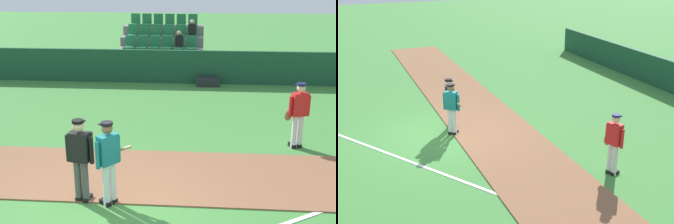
# 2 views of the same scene
# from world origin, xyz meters

# --- Properties ---
(ground_plane) EXTENTS (80.00, 80.00, 0.00)m
(ground_plane) POSITION_xyz_m (0.00, 0.00, 0.00)
(ground_plane) COLOR #42843A
(infield_dirt_path) EXTENTS (28.00, 2.73, 0.03)m
(infield_dirt_path) POSITION_xyz_m (0.00, 1.65, 0.01)
(infield_dirt_path) COLOR brown
(infield_dirt_path) RESTS_ON ground
(foul_line_chalk) EXTENTS (10.13, 6.61, 0.01)m
(foul_line_chalk) POSITION_xyz_m (3.00, -0.50, 0.01)
(foul_line_chalk) COLOR white
(foul_line_chalk) RESTS_ON ground
(batter_teal_jersey) EXTENTS (0.76, 0.67, 1.76)m
(batter_teal_jersey) POSITION_xyz_m (0.09, 0.29, 0.97)
(batter_teal_jersey) COLOR white
(batter_teal_jersey) RESTS_ON ground
(umpire_home_plate) EXTENTS (0.58, 0.35, 1.76)m
(umpire_home_plate) POSITION_xyz_m (-0.49, 0.38, 1.00)
(umpire_home_plate) COLOR #4C4C4C
(umpire_home_plate) RESTS_ON ground
(runner_red_jersey) EXTENTS (0.67, 0.38, 1.76)m
(runner_red_jersey) POSITION_xyz_m (4.38, 3.59, 0.96)
(runner_red_jersey) COLOR silver
(runner_red_jersey) RESTS_ON ground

